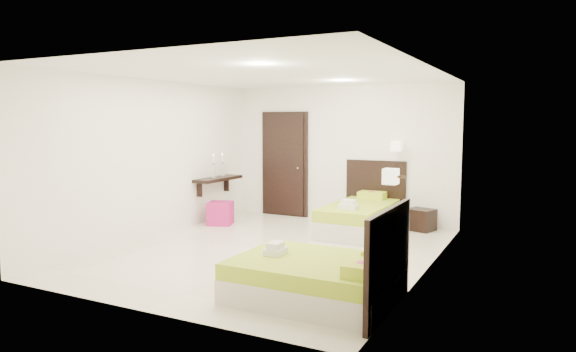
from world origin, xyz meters
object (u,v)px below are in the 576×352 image
at_px(bed_single, 361,216).
at_px(bed_double, 320,277).
at_px(nightstand, 421,220).
at_px(ottoman, 220,213).

height_order(bed_single, bed_double, bed_single).
bearing_deg(bed_single, bed_double, -77.87).
bearing_deg(nightstand, ottoman, -143.94).
bearing_deg(ottoman, bed_single, 12.53).
height_order(bed_double, nightstand, bed_double).
relative_size(nightstand, ottoman, 1.01).
bearing_deg(bed_double, nightstand, 87.77).
bearing_deg(ottoman, nightstand, 18.70).
distance_m(nightstand, ottoman, 3.66).
height_order(bed_single, nightstand, bed_single).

